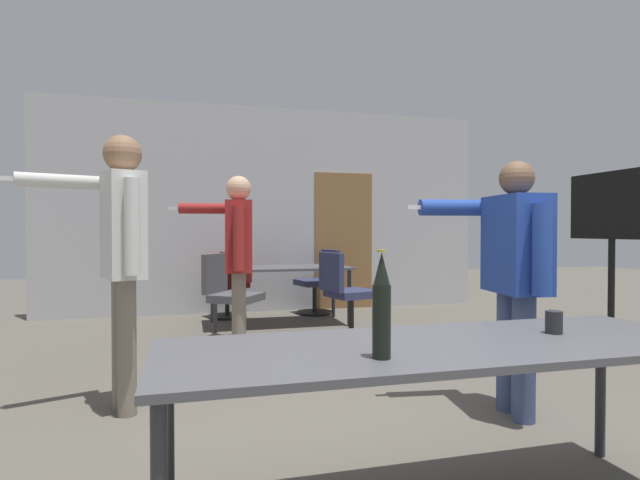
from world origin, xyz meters
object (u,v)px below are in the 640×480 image
tv_screen (612,242)px  office_chair_mid_tucked (345,297)px  beer_bottle (382,307)px  office_chair_far_right (230,287)px  person_near_casual (514,264)px  office_chair_side_rolled (230,300)px  office_chair_far_left (319,284)px  person_left_plaid (237,249)px  person_right_polo (121,242)px  drink_cup (554,322)px

tv_screen → office_chair_mid_tucked: tv_screen is taller
beer_bottle → office_chair_far_right: bearing=91.5°
beer_bottle → person_near_casual: bearing=39.3°
office_chair_side_rolled → beer_bottle: (0.24, -3.70, 0.47)m
office_chair_mid_tucked → office_chair_far_left: (0.13, 1.62, -0.03)m
person_left_plaid → office_chair_mid_tucked: bearing=-54.7°
office_chair_far_left → beer_bottle: 5.36m
tv_screen → person_left_plaid: 3.49m
person_near_casual → beer_bottle: 1.72m
person_right_polo → drink_cup: size_ratio=18.10×
person_near_casual → drink_cup: 1.00m
tv_screen → person_near_casual: (-1.85, -1.09, -0.11)m
person_left_plaid → person_near_casual: bearing=-133.1°
tv_screen → person_left_plaid: (-3.42, 0.69, -0.07)m
beer_bottle → drink_cup: (0.89, 0.21, -0.13)m
drink_cup → person_right_polo: bearing=141.3°
drink_cup → person_near_casual: bearing=63.6°
office_chair_far_left → person_right_polo: bearing=133.4°
tv_screen → office_chair_mid_tucked: bearing=-123.0°
person_left_plaid → office_chair_side_rolled: size_ratio=1.79×
office_chair_side_rolled → office_chair_mid_tucked: size_ratio=0.99×
person_left_plaid → office_chair_side_rolled: bearing=5.4°
tv_screen → office_chair_far_left: 3.72m
office_chair_side_rolled → office_chair_far_left: 2.04m
person_left_plaid → person_near_casual: size_ratio=1.03×
tv_screen → office_chair_mid_tucked: (-2.17, 1.41, -0.63)m
office_chair_mid_tucked → beer_bottle: 3.76m
tv_screen → office_chair_far_left: size_ratio=1.92×
office_chair_far_right → person_near_casual: bearing=-93.1°
person_left_plaid → person_right_polo: bearing=147.5°
office_chair_far_left → beer_bottle: size_ratio=2.34×
office_chair_mid_tucked → office_chair_far_left: size_ratio=1.04×
drink_cup → beer_bottle: bearing=-166.9°
office_chair_side_rolled → beer_bottle: size_ratio=2.42×
person_near_casual → person_right_polo: person_right_polo is taller
person_left_plaid → person_near_casual: 2.38m
office_chair_far_right → office_chair_far_left: bearing=-19.3°
office_chair_far_left → person_near_casual: bearing=169.1°
person_right_polo → office_chair_far_left: (2.22, 3.42, -0.69)m
person_left_plaid → tv_screen: bearing=-96.0°
person_left_plaid → beer_bottle: size_ratio=4.33×
tv_screen → person_near_casual: tv_screen is taller
tv_screen → beer_bottle: size_ratio=4.50×
person_left_plaid → beer_bottle: (0.24, -2.87, -0.10)m
person_left_plaid → person_near_casual: person_left_plaid is taller
office_chair_side_rolled → office_chair_far_left: size_ratio=1.03×
person_right_polo → drink_cup: person_right_polo is taller
person_left_plaid → office_chair_far_left: size_ratio=1.85×
drink_cup → office_chair_far_right: bearing=101.8°
person_near_casual → person_left_plaid: bearing=48.6°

